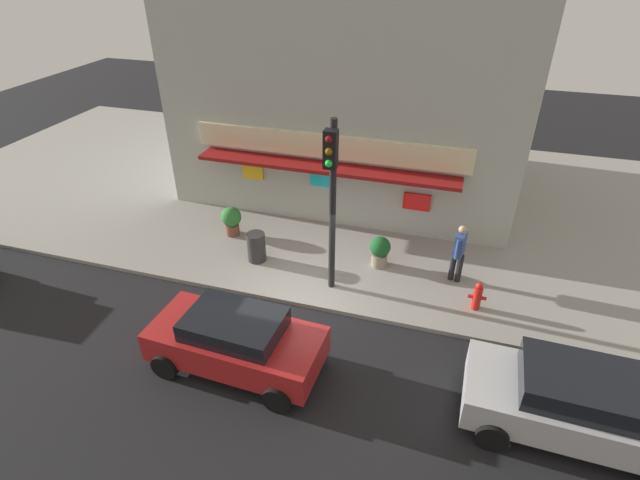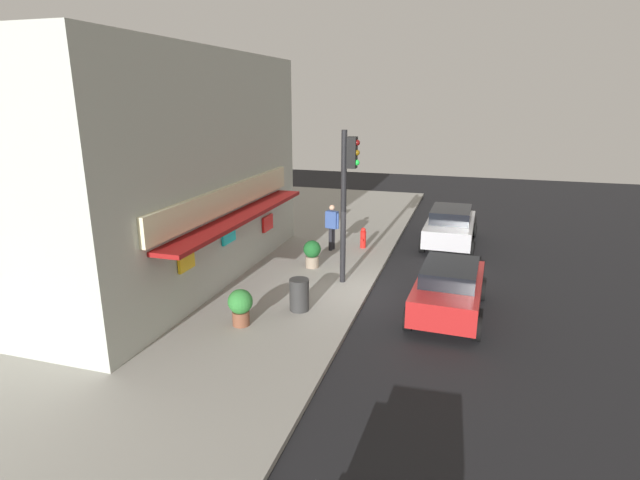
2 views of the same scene
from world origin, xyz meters
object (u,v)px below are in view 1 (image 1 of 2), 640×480
(parked_car_silver, at_px, (577,403))
(potted_plant_by_window, at_px, (232,219))
(fire_hydrant, at_px, (477,296))
(traffic_light, at_px, (332,188))
(trash_can, at_px, (256,247))
(potted_plant_by_doorway, at_px, (380,250))
(pedestrian, at_px, (459,251))
(parked_car_red, at_px, (236,340))

(parked_car_silver, bearing_deg, potted_plant_by_window, 153.65)
(potted_plant_by_window, bearing_deg, fire_hydrant, -11.50)
(traffic_light, relative_size, trash_can, 5.30)
(fire_hydrant, height_order, potted_plant_by_window, potted_plant_by_window)
(trash_can, height_order, potted_plant_by_doorway, potted_plant_by_doorway)
(fire_hydrant, bearing_deg, traffic_light, -175.97)
(traffic_light, xyz_separation_m, potted_plant_by_doorway, (1.11, 1.51, -2.61))
(trash_can, height_order, pedestrian, pedestrian)
(trash_can, bearing_deg, parked_car_silver, -23.66)
(potted_plant_by_doorway, height_order, parked_car_red, parked_car_red)
(traffic_light, xyz_separation_m, parked_car_red, (-1.31, -3.33, -2.49))
(parked_car_silver, bearing_deg, parked_car_red, -177.36)
(potted_plant_by_window, relative_size, parked_car_red, 0.25)
(traffic_light, height_order, trash_can, traffic_light)
(potted_plant_by_window, bearing_deg, trash_can, -40.24)
(potted_plant_by_window, height_order, parked_car_silver, parked_car_silver)
(fire_hydrant, height_order, parked_car_red, parked_car_red)
(potted_plant_by_doorway, bearing_deg, potted_plant_by_window, 175.71)
(parked_car_red, bearing_deg, pedestrian, 45.57)
(fire_hydrant, bearing_deg, parked_car_silver, -59.12)
(pedestrian, xyz_separation_m, parked_car_red, (-4.65, -4.74, -0.36))
(trash_can, relative_size, parked_car_red, 0.23)
(traffic_light, bearing_deg, potted_plant_by_doorway, 53.77)
(fire_hydrant, bearing_deg, potted_plant_by_window, 168.50)
(fire_hydrant, xyz_separation_m, trash_can, (-6.52, 0.44, 0.06))
(fire_hydrant, height_order, pedestrian, pedestrian)
(traffic_light, relative_size, fire_hydrant, 5.88)
(potted_plant_by_doorway, bearing_deg, trash_can, -167.83)
(parked_car_silver, bearing_deg, trash_can, 156.34)
(fire_hydrant, bearing_deg, potted_plant_by_doorway, 156.75)
(trash_can, bearing_deg, parked_car_red, -72.91)
(trash_can, height_order, parked_car_red, parked_car_red)
(traffic_light, height_order, parked_car_silver, traffic_light)
(parked_car_silver, height_order, parked_car_red, parked_car_silver)
(potted_plant_by_doorway, bearing_deg, pedestrian, -2.56)
(fire_hydrant, distance_m, parked_car_red, 6.40)
(trash_can, height_order, parked_car_silver, parked_car_silver)
(trash_can, height_order, potted_plant_by_window, potted_plant_by_window)
(pedestrian, relative_size, potted_plant_by_window, 1.81)
(parked_car_silver, distance_m, parked_car_red, 7.24)
(potted_plant_by_doorway, xyz_separation_m, potted_plant_by_window, (-5.04, 0.38, 0.03))
(parked_car_silver, bearing_deg, fire_hydrant, 120.88)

